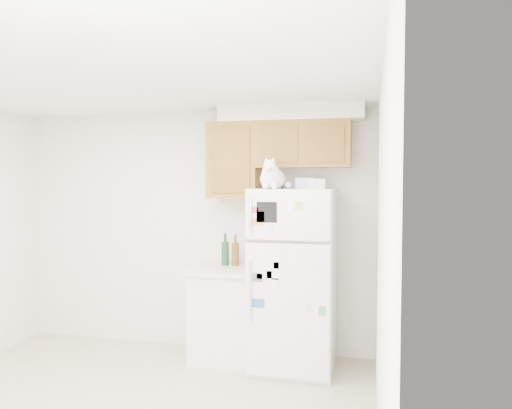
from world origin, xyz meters
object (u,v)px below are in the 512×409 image
(storage_box_back, at_px, (306,183))
(bottle_amber, at_px, (235,250))
(refrigerator, at_px, (293,279))
(bottle_green, at_px, (225,249))
(cat, at_px, (272,177))
(storage_box_front, at_px, (316,184))
(base_counter, at_px, (226,313))

(storage_box_back, relative_size, bottle_amber, 0.57)
(refrigerator, relative_size, bottle_green, 5.24)
(cat, relative_size, bottle_amber, 1.27)
(storage_box_back, bearing_deg, refrigerator, -122.83)
(cat, relative_size, storage_box_front, 2.68)
(refrigerator, distance_m, storage_box_front, 0.93)
(cat, relative_size, bottle_green, 1.24)
(cat, distance_m, storage_box_front, 0.39)
(base_counter, distance_m, cat, 1.47)
(refrigerator, distance_m, storage_box_back, 0.91)
(bottle_amber, bearing_deg, cat, -41.83)
(storage_box_front, bearing_deg, cat, 175.48)
(base_counter, relative_size, storage_box_front, 6.13)
(refrigerator, relative_size, storage_box_front, 11.33)
(storage_box_back, height_order, bottle_green, storage_box_back)
(base_counter, height_order, cat, cat)
(base_counter, relative_size, cat, 2.29)
(refrigerator, relative_size, storage_box_back, 9.44)
(bottle_green, height_order, bottle_amber, bottle_green)
(cat, bearing_deg, base_counter, 150.50)
(storage_box_front, bearing_deg, bottle_amber, 142.85)
(base_counter, bearing_deg, bottle_green, 107.53)
(refrigerator, relative_size, cat, 4.23)
(bottle_green, xyz_separation_m, bottle_amber, (0.11, 0.00, -0.00))
(base_counter, xyz_separation_m, cat, (0.53, -0.30, 1.34))
(storage_box_back, bearing_deg, cat, -121.75)
(storage_box_back, xyz_separation_m, bottle_green, (-0.82, 0.05, -0.67))
(cat, height_order, storage_box_front, cat)
(storage_box_front, bearing_deg, storage_box_back, 98.57)
(refrigerator, xyz_separation_m, bottle_amber, (-0.62, 0.18, 0.23))
(refrigerator, bearing_deg, bottle_green, 165.92)
(storage_box_back, distance_m, storage_box_front, 0.31)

